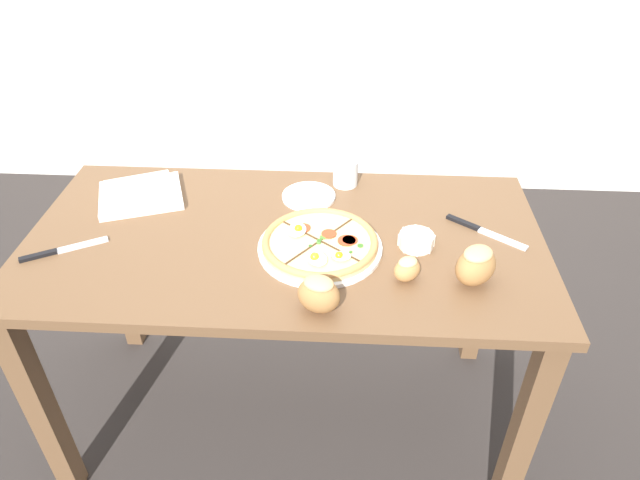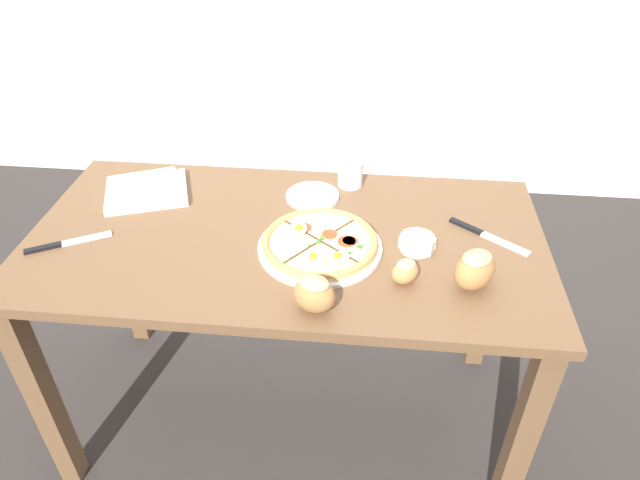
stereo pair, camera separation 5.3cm
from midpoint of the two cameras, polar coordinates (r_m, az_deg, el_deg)
The scene contains 12 objects.
ground_plane at distance 2.09m, azimuth -1.91°, elevation -16.62°, with size 12.00×12.00×0.00m, color #2D2826.
dining_table at distance 1.63m, azimuth -2.36°, elevation -2.74°, with size 1.41×0.72×0.76m.
pizza at distance 1.49m, azimuth 1.02°, elevation -0.38°, with size 0.33×0.33×0.05m.
ramekin_bowl at distance 1.52m, azimuth 10.68°, elevation -0.26°, with size 0.10×0.10×0.04m.
napkin_folded at distance 1.80m, azimuth -16.16°, elevation 4.86°, with size 0.29×0.27×0.04m.
bread_piece_near at distance 1.41m, azimuth 16.28°, elevation -2.85°, with size 0.14×0.14×0.10m.
bread_piece_mid at distance 1.40m, azimuth 9.61°, elevation -3.12°, with size 0.09×0.08×0.06m.
bread_piece_far at distance 1.30m, azimuth 0.61°, elevation -5.39°, with size 0.12×0.10×0.09m.
knife_main at distance 1.62m, azimuth 17.30°, elevation 0.40°, with size 0.20×0.16×0.01m.
knife_spare at distance 1.65m, azimuth -23.10°, elevation -0.27°, with size 0.20×0.12×0.01m.
water_glass at distance 1.77m, azimuth 3.91°, elevation 6.53°, with size 0.08×0.08×0.08m.
side_saucer at distance 1.71m, azimuth 0.14°, elevation 4.41°, with size 0.16×0.16×0.01m.
Camera 2 is at (0.22, -1.25, 1.67)m, focal length 32.00 mm.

